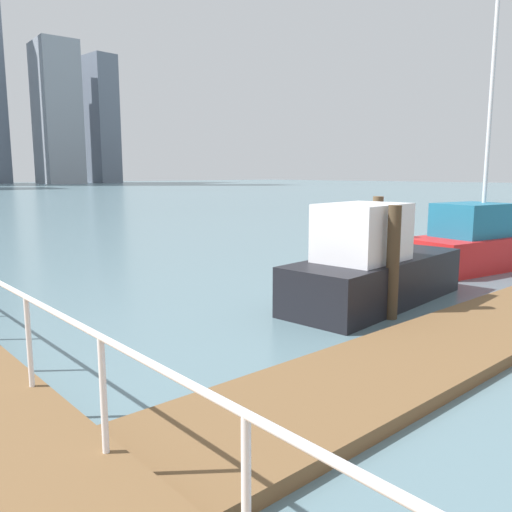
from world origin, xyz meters
name	(u,v)px	position (x,y,z in m)	size (l,w,h in m)	color
ground_plane	(25,267)	(0.00, 20.00, 0.00)	(300.00, 300.00, 0.00)	slate
floating_dock	(445,345)	(2.59, 7.78, 0.09)	(12.18, 2.00, 0.18)	brown
boardwalk_railing	(160,394)	(-3.15, 6.90, 1.25)	(0.06, 24.65, 1.08)	white
dock_piling_0	(393,263)	(3.51, 9.43, 1.10)	(0.25, 0.25, 2.21)	#473826
dock_piling_1	(377,234)	(7.51, 12.65, 1.08)	(0.30, 0.30, 2.15)	brown
moored_boat_1	(479,243)	(10.13, 10.88, 0.75)	(5.30, 2.67, 8.49)	red
moored_boat_2	(372,268)	(4.19, 10.38, 0.79)	(5.05, 2.21, 2.19)	black
skyline_tower_5	(57,114)	(48.52, 143.18, 18.08)	(9.43, 13.26, 36.15)	#8C939E
skyline_tower_6	(98,121)	(62.23, 148.40, 17.65)	(6.52, 13.41, 35.31)	slate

